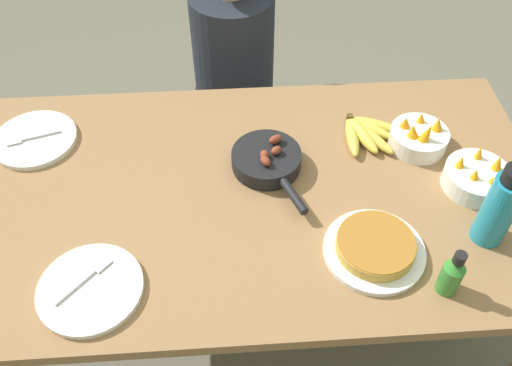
{
  "coord_description": "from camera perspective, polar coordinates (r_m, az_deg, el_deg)",
  "views": [
    {
      "loc": [
        -0.07,
        -0.98,
        1.88
      ],
      "look_at": [
        0.0,
        0.0,
        0.78
      ],
      "focal_mm": 38.0,
      "sensor_mm": 36.0,
      "label": 1
    }
  ],
  "objects": [
    {
      "name": "empty_plate_near_front",
      "position": [
        1.75,
        -22.26,
        4.27
      ],
      "size": [
        0.25,
        0.25,
        0.02
      ],
      "color": "silver",
      "rests_on": "dining_table"
    },
    {
      "name": "frittata_plate_center",
      "position": [
        1.38,
        12.4,
        -6.65
      ],
      "size": [
        0.25,
        0.25,
        0.05
      ],
      "color": "silver",
      "rests_on": "dining_table"
    },
    {
      "name": "ground_plane",
      "position": [
        2.11,
        0.0,
        -14.29
      ],
      "size": [
        14.0,
        14.0,
        0.0
      ],
      "primitive_type": "plane",
      "color": "#666051"
    },
    {
      "name": "hot_sauce_bottle",
      "position": [
        1.33,
        19.92,
        -9.03
      ],
      "size": [
        0.05,
        0.05,
        0.14
      ],
      "color": "#337F2D",
      "rests_on": "dining_table"
    },
    {
      "name": "water_bottle",
      "position": [
        1.43,
        24.32,
        -2.35
      ],
      "size": [
        0.08,
        0.08,
        0.24
      ],
      "color": "teal",
      "rests_on": "dining_table"
    },
    {
      "name": "dining_table",
      "position": [
        1.56,
        0.0,
        -3.15
      ],
      "size": [
        1.62,
        0.9,
        0.75
      ],
      "color": "olive",
      "rests_on": "ground_plane"
    },
    {
      "name": "fruit_bowl_citrus",
      "position": [
        1.59,
        22.22,
        0.54
      ],
      "size": [
        0.18,
        0.18,
        0.1
      ],
      "color": "silver",
      "rests_on": "dining_table"
    },
    {
      "name": "fruit_bowl_mango",
      "position": [
        1.66,
        16.75,
        4.67
      ],
      "size": [
        0.17,
        0.17,
        0.11
      ],
      "color": "silver",
      "rests_on": "dining_table"
    },
    {
      "name": "skillet",
      "position": [
        1.53,
        1.2,
        2.39
      ],
      "size": [
        0.2,
        0.31,
        0.08
      ],
      "rotation": [
        0.0,
        0.0,
        5.1
      ],
      "color": "black",
      "rests_on": "dining_table"
    },
    {
      "name": "banana_bunch",
      "position": [
        1.66,
        11.36,
        5.27
      ],
      "size": [
        0.17,
        0.18,
        0.04
      ],
      "color": "gold",
      "rests_on": "dining_table"
    },
    {
      "name": "empty_plate_far_left",
      "position": [
        1.35,
        -17.04,
        -10.6
      ],
      "size": [
        0.25,
        0.25,
        0.02
      ],
      "color": "silver",
      "rests_on": "dining_table"
    },
    {
      "name": "person_figure",
      "position": [
        2.18,
        -2.23,
        8.99
      ],
      "size": [
        0.33,
        0.33,
        1.18
      ],
      "color": "black",
      "rests_on": "ground_plane"
    }
  ]
}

